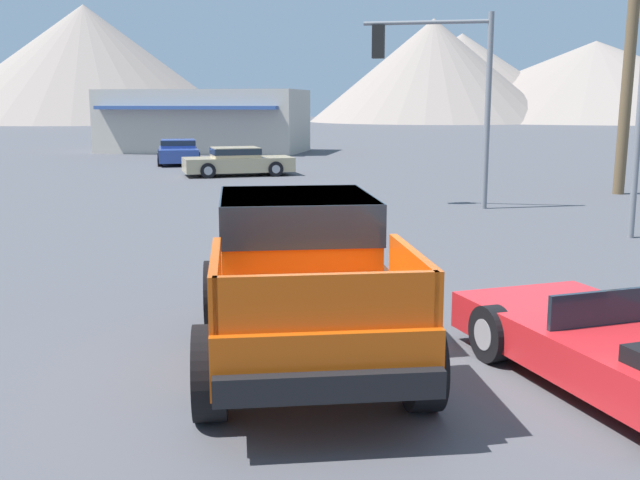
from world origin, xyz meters
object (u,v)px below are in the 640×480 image
orange_pickup_truck (300,266)px  parked_car_blue (178,151)px  traffic_light_main (438,73)px  parked_car_tan (237,161)px

orange_pickup_truck → parked_car_blue: (-12.01, 26.58, -0.44)m
orange_pickup_truck → traffic_light_main: traffic_light_main is taller
orange_pickup_truck → parked_car_blue: 29.17m
orange_pickup_truck → traffic_light_main: size_ratio=0.98×
parked_car_tan → parked_car_blue: parked_car_blue is taller
parked_car_blue → traffic_light_main: 18.99m
parked_car_tan → parked_car_blue: (-4.66, 5.27, 0.02)m
orange_pickup_truck → parked_car_blue: bearing=96.8°
orange_pickup_truck → parked_car_tan: bearing=91.6°
orange_pickup_truck → traffic_light_main: (1.04, 13.15, 2.71)m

